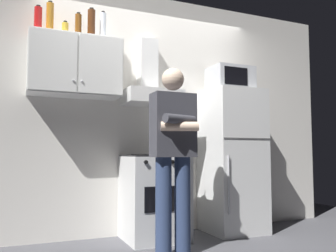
% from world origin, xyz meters
% --- Properties ---
extents(ground_plane, '(7.00, 7.00, 0.00)m').
position_xyz_m(ground_plane, '(0.00, 0.00, 0.00)').
color(ground_plane, '#4C4C51').
extents(back_wall_tiled, '(4.80, 0.10, 2.70)m').
position_xyz_m(back_wall_tiled, '(0.00, 0.60, 1.35)').
color(back_wall_tiled, silver).
rests_on(back_wall_tiled, ground_plane).
extents(upper_cabinet, '(0.90, 0.37, 0.60)m').
position_xyz_m(upper_cabinet, '(-0.85, 0.37, 1.75)').
color(upper_cabinet, white).
extents(stove_oven, '(0.60, 0.62, 0.87)m').
position_xyz_m(stove_oven, '(-0.05, 0.25, 0.43)').
color(stove_oven, silver).
rests_on(stove_oven, ground_plane).
extents(range_hood, '(0.60, 0.44, 0.75)m').
position_xyz_m(range_hood, '(-0.05, 0.38, 1.60)').
color(range_hood, white).
extents(refrigerator, '(0.60, 0.62, 1.60)m').
position_xyz_m(refrigerator, '(0.90, 0.25, 0.80)').
color(refrigerator, silver).
rests_on(refrigerator, ground_plane).
extents(microwave, '(0.48, 0.37, 0.28)m').
position_xyz_m(microwave, '(0.90, 0.27, 1.74)').
color(microwave, '#B7BABF').
rests_on(microwave, refrigerator).
extents(person_standing, '(0.38, 0.33, 1.64)m').
position_xyz_m(person_standing, '(-0.10, -0.36, 0.90)').
color(person_standing, navy).
rests_on(person_standing, ground_plane).
extents(cooking_pot, '(0.31, 0.21, 0.11)m').
position_xyz_m(cooking_pot, '(0.08, 0.13, 0.93)').
color(cooking_pot, '#B7BABF').
rests_on(cooking_pot, stove_oven).
extents(bottle_vodka_clear, '(0.07, 0.07, 0.31)m').
position_xyz_m(bottle_vodka_clear, '(-0.58, 0.38, 2.20)').
color(bottle_vodka_clear, silver).
rests_on(bottle_vodka_clear, upper_cabinet).
extents(bottle_spice_jar, '(0.06, 0.06, 0.14)m').
position_xyz_m(bottle_spice_jar, '(-0.96, 0.34, 2.11)').
color(bottle_spice_jar, gold).
rests_on(bottle_spice_jar, upper_cabinet).
extents(bottle_liquor_amber, '(0.07, 0.07, 0.33)m').
position_xyz_m(bottle_liquor_amber, '(-1.10, 0.38, 2.21)').
color(bottle_liquor_amber, '#B7721E').
rests_on(bottle_liquor_amber, upper_cabinet).
extents(bottle_beer_brown, '(0.07, 0.07, 0.27)m').
position_xyz_m(bottle_beer_brown, '(-0.82, 0.41, 2.18)').
color(bottle_beer_brown, brown).
rests_on(bottle_beer_brown, upper_cabinet).
extents(bottle_rum_dark, '(0.08, 0.08, 0.31)m').
position_xyz_m(bottle_rum_dark, '(-0.70, 0.35, 2.20)').
color(bottle_rum_dark, '#47230F').
rests_on(bottle_rum_dark, upper_cabinet).
extents(bottle_soda_red, '(0.07, 0.07, 0.27)m').
position_xyz_m(bottle_soda_red, '(-1.21, 0.37, 2.18)').
color(bottle_soda_red, red).
rests_on(bottle_soda_red, upper_cabinet).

